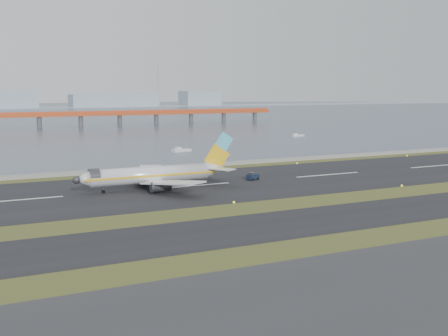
{
  "coord_description": "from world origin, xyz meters",
  "views": [
    {
      "loc": [
        -50.96,
        -92.23,
        23.15
      ],
      "look_at": [
        4.84,
        22.0,
        5.14
      ],
      "focal_mm": 45.0,
      "sensor_mm": 36.0,
      "label": 1
    }
  ],
  "objects": [
    {
      "name": "ground",
      "position": [
        0.0,
        0.0,
        0.0
      ],
      "size": [
        1000.0,
        1000.0,
        0.0
      ],
      "primitive_type": "plane",
      "color": "#394C1B",
      "rests_on": "ground"
    },
    {
      "name": "taxiway_strip",
      "position": [
        0.0,
        -12.0,
        0.05
      ],
      "size": [
        1000.0,
        18.0,
        0.1
      ],
      "primitive_type": "cube",
      "color": "black",
      "rests_on": "ground"
    },
    {
      "name": "runway_strip",
      "position": [
        0.0,
        30.0,
        0.05
      ],
      "size": [
        1000.0,
        45.0,
        0.1
      ],
      "primitive_type": "cube",
      "color": "black",
      "rests_on": "ground"
    },
    {
      "name": "seawall",
      "position": [
        0.0,
        60.0,
        0.5
      ],
      "size": [
        1000.0,
        2.5,
        1.0
      ],
      "primitive_type": "cube",
      "color": "gray",
      "rests_on": "ground"
    },
    {
      "name": "bay_water",
      "position": [
        0.0,
        460.0,
        0.0
      ],
      "size": [
        1400.0,
        800.0,
        1.3
      ],
      "primitive_type": "cube",
      "color": "#434E5F",
      "rests_on": "ground"
    },
    {
      "name": "red_pier",
      "position": [
        20.0,
        250.0,
        7.28
      ],
      "size": [
        260.0,
        5.0,
        10.2
      ],
      "color": "#B7451F",
      "rests_on": "ground"
    },
    {
      "name": "far_shoreline",
      "position": [
        13.62,
        620.0,
        6.07
      ],
      "size": [
        1400.0,
        80.0,
        60.5
      ],
      "color": "#97A5B2",
      "rests_on": "ground"
    },
    {
      "name": "airliner",
      "position": [
        -8.72,
        29.87,
        3.46
      ],
      "size": [
        38.52,
        32.89,
        12.8
      ],
      "color": "silver",
      "rests_on": "ground"
    },
    {
      "name": "pushback_tug",
      "position": [
        17.6,
        31.53,
        0.99
      ],
      "size": [
        3.64,
        2.88,
        2.05
      ],
      "rotation": [
        0.0,
        0.0,
        0.39
      ],
      "color": "#121D33",
      "rests_on": "ground"
    },
    {
      "name": "workboat_near",
      "position": [
        25.28,
        100.15,
        0.59
      ],
      "size": [
        8.08,
        4.2,
        1.88
      ],
      "rotation": [
        0.0,
        0.0,
        0.24
      ],
      "color": "silver",
      "rests_on": "ground"
    },
    {
      "name": "workboat_far",
      "position": [
        101.42,
        137.88,
        0.5
      ],
      "size": [
        6.52,
        2.07,
        1.58
      ],
      "rotation": [
        0.0,
        0.0,
        -0.0
      ],
      "color": "silver",
      "rests_on": "ground"
    }
  ]
}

